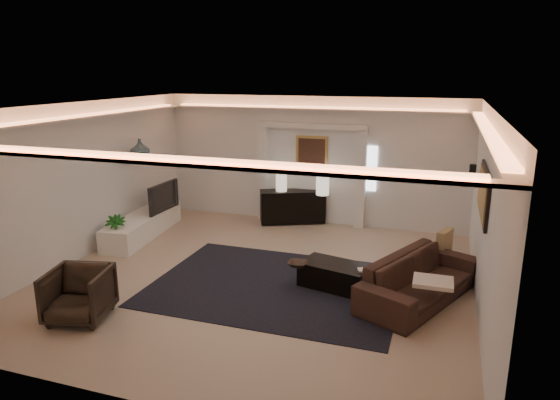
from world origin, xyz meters
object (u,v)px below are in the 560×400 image
(sofa, at_px, (420,279))
(armchair, at_px, (79,295))
(console, at_px, (293,206))
(coffee_table, at_px, (335,275))

(sofa, relative_size, armchair, 2.86)
(console, height_order, sofa, console)
(console, distance_m, coffee_table, 3.63)
(coffee_table, bearing_deg, console, 131.39)
(coffee_table, bearing_deg, sofa, 11.58)
(sofa, relative_size, coffee_table, 2.15)
(console, xyz_separation_m, armchair, (-1.50, -5.41, -0.02))
(coffee_table, bearing_deg, armchair, -132.19)
(console, distance_m, armchair, 5.62)
(console, bearing_deg, sofa, -71.43)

